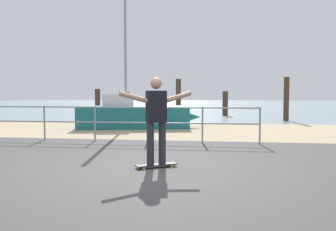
{
  "coord_description": "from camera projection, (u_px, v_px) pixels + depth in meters",
  "views": [
    {
      "loc": [
        1.16,
        -6.25,
        1.44
      ],
      "look_at": [
        0.02,
        2.0,
        0.9
      ],
      "focal_mm": 37.37,
      "sensor_mm": 36.0,
      "label": 1
    }
  ],
  "objects": [
    {
      "name": "ground_plane",
      "position": [
        141.0,
        185.0,
        5.44
      ],
      "size": [
        24.0,
        10.0,
        0.04
      ],
      "primitive_type": "cube",
      "color": "#474444",
      "rests_on": "ground"
    },
    {
      "name": "beach_strip",
      "position": [
        185.0,
        131.0,
        13.35
      ],
      "size": [
        24.0,
        6.0,
        0.04
      ],
      "primitive_type": "cube",
      "color": "tan",
      "rests_on": "ground"
    },
    {
      "name": "sea_surface",
      "position": [
        206.0,
        105.0,
        41.03
      ],
      "size": [
        72.0,
        50.0,
        0.04
      ],
      "primitive_type": "cube",
      "color": "#849EA3",
      "rests_on": "ground"
    },
    {
      "name": "railing_fence",
      "position": [
        95.0,
        118.0,
        10.27
      ],
      "size": [
        9.52,
        0.05,
        1.05
      ],
      "color": "gray",
      "rests_on": "ground"
    },
    {
      "name": "sailboat",
      "position": [
        137.0,
        115.0,
        14.12
      ],
      "size": [
        5.07,
        2.35,
        5.64
      ],
      "color": "#19666B",
      "rests_on": "ground"
    },
    {
      "name": "skateboard",
      "position": [
        156.0,
        165.0,
        6.66
      ],
      "size": [
        0.79,
        0.58,
        0.08
      ],
      "color": "black",
      "rests_on": "ground"
    },
    {
      "name": "skateboarder",
      "position": [
        156.0,
        115.0,
        6.6
      ],
      "size": [
        1.29,
        0.81,
        1.65
      ],
      "color": "#26262B",
      "rests_on": "skateboard"
    },
    {
      "name": "groyne_post_0",
      "position": [
        98.0,
        101.0,
        24.61
      ],
      "size": [
        0.37,
        0.37,
        1.71
      ],
      "primitive_type": "cylinder",
      "color": "#422D1E",
      "rests_on": "ground"
    },
    {
      "name": "groyne_post_1",
      "position": [
        127.0,
        104.0,
        21.1
      ],
      "size": [
        0.26,
        0.26,
        1.49
      ],
      "primitive_type": "cylinder",
      "color": "#422D1E",
      "rests_on": "ground"
    },
    {
      "name": "groyne_post_2",
      "position": [
        178.0,
        97.0,
        22.22
      ],
      "size": [
        0.33,
        0.33,
        2.31
      ],
      "primitive_type": "cylinder",
      "color": "#422D1E",
      "rests_on": "ground"
    },
    {
      "name": "groyne_post_3",
      "position": [
        225.0,
        104.0,
        21.8
      ],
      "size": [
        0.34,
        0.34,
        1.53
      ],
      "primitive_type": "cylinder",
      "color": "#422D1E",
      "rests_on": "ground"
    },
    {
      "name": "groyne_post_4",
      "position": [
        286.0,
        99.0,
        17.63
      ],
      "size": [
        0.27,
        0.27,
        2.24
      ],
      "primitive_type": "cylinder",
      "color": "#422D1E",
      "rests_on": "ground"
    }
  ]
}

